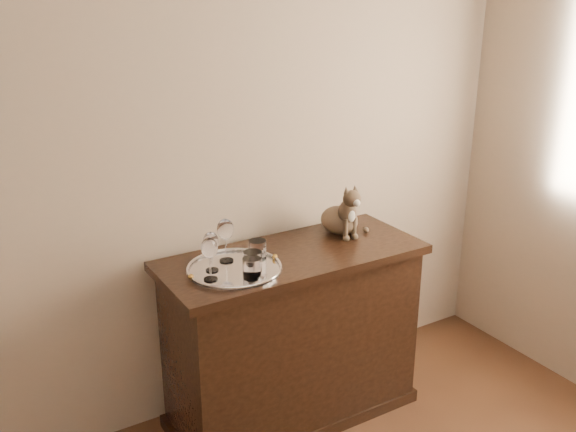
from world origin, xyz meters
name	(u,v)px	position (x,y,z in m)	size (l,w,h in m)	color
wall_back	(130,146)	(0.00, 2.25, 1.35)	(4.00, 0.10, 2.70)	#BBA68C
sideboard	(293,337)	(0.60, 1.94, 0.42)	(1.20, 0.50, 0.85)	black
tray	(235,270)	(0.30, 1.91, 0.85)	(0.40, 0.40, 0.01)	silver
wine_glass_a	(211,251)	(0.21, 1.94, 0.94)	(0.06, 0.06, 0.17)	white
wine_glass_b	(226,240)	(0.30, 2.00, 0.95)	(0.07, 0.07, 0.19)	white
wine_glass_c	(210,259)	(0.17, 1.87, 0.95)	(0.07, 0.07, 0.18)	white
tumbler_a	(253,261)	(0.35, 1.85, 0.90)	(0.08, 0.08, 0.09)	silver
tumbler_b	(252,268)	(0.32, 1.79, 0.90)	(0.08, 0.08, 0.09)	white
tumbler_c	(257,250)	(0.43, 1.95, 0.90)	(0.08, 0.08, 0.09)	silver
cat	(340,207)	(0.92, 2.04, 0.98)	(0.26, 0.24, 0.26)	brown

